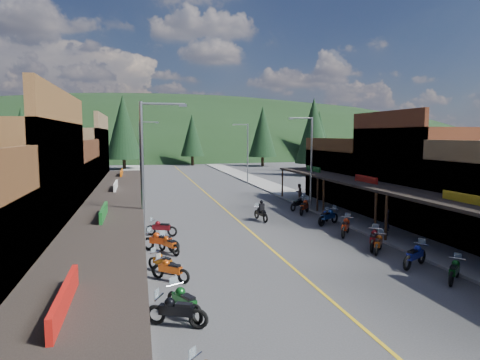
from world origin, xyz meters
TOP-DOWN VIEW (x-y plane):
  - ground at (0.00, 0.00)m, footprint 220.00×220.00m
  - centerline at (0.00, 20.00)m, footprint 0.15×90.00m
  - sidewalk_west at (-8.70, 20.00)m, footprint 3.40×94.00m
  - sidewalk_east at (8.70, 20.00)m, footprint 3.40×94.00m
  - shop_west_2 at (-13.75, 1.70)m, footprint 10.90×9.00m
  - shop_west_3 at (-13.78, 11.30)m, footprint 10.90×10.20m
  - shop_east_2 at (13.78, 1.70)m, footprint 10.90×9.00m
  - shop_east_3 at (13.75, 11.30)m, footprint 10.90×10.20m
  - streetlight_0 at (-6.95, -6.00)m, footprint 2.16×0.18m
  - streetlight_1 at (-6.95, 22.00)m, footprint 2.16×0.18m
  - streetlight_2 at (6.95, 8.00)m, footprint 2.16×0.18m
  - streetlight_3 at (6.95, 30.00)m, footprint 2.16×0.18m
  - ridge_hill at (0.00, 135.00)m, footprint 310.00×140.00m
  - pine_1 at (-24.00, 70.00)m, footprint 5.88×5.88m
  - pine_2 at (-10.00, 58.00)m, footprint 6.72×6.72m
  - pine_3 at (4.00, 66.00)m, footprint 5.04×5.04m
  - pine_4 at (18.00, 60.00)m, footprint 5.88×5.88m
  - pine_5 at (34.00, 72.00)m, footprint 6.72×6.72m
  - pine_6 at (46.00, 64.00)m, footprint 5.04×5.04m
  - pine_7 at (-32.00, 76.00)m, footprint 5.88×5.88m
  - pine_8 at (-22.00, 40.00)m, footprint 4.48×4.48m
  - pine_9 at (24.00, 45.00)m, footprint 4.93×4.93m
  - pine_10 at (-18.00, 50.00)m, footprint 5.38×5.38m
  - pine_11 at (20.00, 38.00)m, footprint 5.82×5.82m
  - bike_west_2 at (-6.11, -12.05)m, footprint 2.24×1.57m
  - bike_west_3 at (-5.78, -11.32)m, footprint 1.61×2.29m
  - bike_west_4 at (-5.99, -7.37)m, footprint 1.94×1.83m
  - bike_west_5 at (-6.26, -5.99)m, footprint 1.68×1.81m
  - bike_west_6 at (-5.75, -2.82)m, footprint 1.52×2.08m
  - bike_west_7 at (-6.16, -2.33)m, footprint 2.31×1.89m
  - bike_west_8 at (-5.93, 1.40)m, footprint 2.16×1.55m
  - bike_east_3 at (6.23, -10.38)m, footprint 1.94×1.80m
  - bike_east_4 at (5.87, -8.10)m, footprint 2.32×1.79m
  - bike_east_5 at (5.55, -5.34)m, footprint 1.81×2.00m
  - bike_east_6 at (5.68, -4.63)m, footprint 1.99×2.29m
  - bike_east_7 at (5.65, -1.24)m, footprint 2.01×2.35m
  - bike_east_8 at (6.04, 2.17)m, footprint 2.35×1.80m
  - bike_east_9 at (5.96, 2.69)m, footprint 1.73×1.83m
  - bike_east_10 at (5.95, 6.55)m, footprint 2.04×2.34m
  - bike_east_11 at (6.08, 8.32)m, footprint 2.18×1.89m
  - rider_on_bike at (1.68, 4.66)m, footprint 1.06×2.24m
  - pedestrian_east_a at (7.96, -2.24)m, footprint 0.53×0.68m
  - pedestrian_east_b at (8.02, 13.18)m, footprint 0.89×0.75m

SIDE VIEW (x-z plane):
  - ground at x=0.00m, z-range 0.00..0.00m
  - ridge_hill at x=0.00m, z-range -30.00..30.00m
  - centerline at x=0.00m, z-range 0.00..0.01m
  - sidewalk_west at x=-8.70m, z-range 0.00..0.15m
  - sidewalk_east at x=8.70m, z-range 0.00..0.15m
  - bike_west_5 at x=-6.26m, z-range 0.00..1.06m
  - bike_east_9 at x=5.96m, z-range 0.00..1.08m
  - bike_east_3 at x=6.23m, z-range 0.00..1.14m
  - bike_west_6 at x=-5.75m, z-range 0.00..1.14m
  - bike_west_4 at x=-5.99m, z-range 0.00..1.15m
  - bike_east_5 at x=5.55m, z-range 0.00..1.16m
  - bike_west_8 at x=-5.93m, z-range 0.00..1.18m
  - bike_west_2 at x=-6.11m, z-range 0.00..1.22m
  - bike_east_11 at x=6.08m, z-range 0.00..1.25m
  - bike_west_3 at x=-5.78m, z-range 0.00..1.25m
  - bike_east_4 at x=5.87m, z-range 0.00..1.29m
  - bike_west_7 at x=-6.16m, z-range 0.00..1.30m
  - bike_east_8 at x=6.04m, z-range 0.00..1.30m
  - bike_east_6 at x=5.68m, z-range 0.00..1.31m
  - rider_on_bike at x=1.68m, z-range -0.16..1.47m
  - bike_east_7 at x=5.65m, z-range 0.00..1.34m
  - bike_east_10 at x=5.95m, z-range 0.00..1.34m
  - pedestrian_east_b at x=8.02m, z-range 0.15..1.73m
  - pedestrian_east_a at x=7.96m, z-range 0.15..1.81m
  - shop_east_3 at x=13.75m, z-range -0.57..5.63m
  - shop_west_2 at x=-13.75m, z-range -0.57..5.63m
  - shop_east_2 at x=13.78m, z-range -0.58..7.62m
  - shop_west_3 at x=-13.78m, z-range -0.58..7.62m
  - streetlight_0 at x=-6.95m, z-range 0.46..8.46m
  - streetlight_1 at x=-6.95m, z-range 0.46..8.46m
  - streetlight_2 at x=6.95m, z-range 0.46..8.46m
  - streetlight_3 at x=6.95m, z-range 0.46..8.46m
  - pine_8 at x=-22.00m, z-range 0.98..10.98m
  - pine_9 at x=24.00m, z-range 0.98..11.78m
  - pine_3 at x=4.00m, z-range 0.98..11.98m
  - pine_6 at x=46.00m, z-range 0.98..11.98m
  - pine_10 at x=-18.00m, z-range 0.98..12.58m
  - pine_11 at x=20.00m, z-range 0.99..13.39m
  - pine_1 at x=-24.00m, z-range 0.99..13.49m
  - pine_4 at x=18.00m, z-range 0.99..13.49m
  - pine_7 at x=-32.00m, z-range 0.99..13.49m
  - pine_2 at x=-10.00m, z-range 0.99..14.99m
  - pine_5 at x=34.00m, z-range 0.99..14.99m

